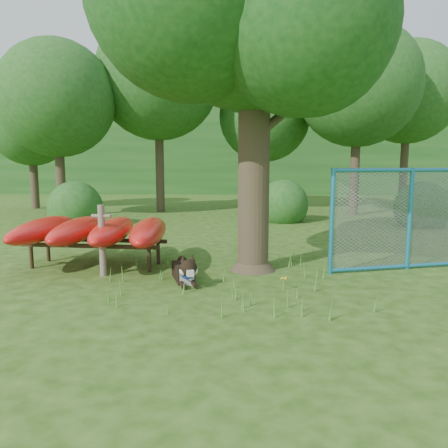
{
  "coord_description": "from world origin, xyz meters",
  "views": [
    {
      "loc": [
        0.53,
        -6.67,
        2.12
      ],
      "look_at": [
        0.2,
        1.2,
        1.0
      ],
      "focal_mm": 35.0,
      "sensor_mm": 36.0,
      "label": 1
    }
  ],
  "objects_px": {
    "husky_dog": "(185,271)",
    "oak_tree": "(253,0)",
    "kayak_rack": "(95,230)",
    "fence_section": "(410,219)"
  },
  "relations": [
    {
      "from": "husky_dog",
      "to": "oak_tree",
      "type": "bearing_deg",
      "value": 22.89
    },
    {
      "from": "kayak_rack",
      "to": "fence_section",
      "type": "height_order",
      "value": "fence_section"
    },
    {
      "from": "kayak_rack",
      "to": "husky_dog",
      "type": "height_order",
      "value": "kayak_rack"
    },
    {
      "from": "oak_tree",
      "to": "husky_dog",
      "type": "xyz_separation_m",
      "value": [
        -1.18,
        -1.0,
        -4.86
      ]
    },
    {
      "from": "kayak_rack",
      "to": "husky_dog",
      "type": "relative_size",
      "value": 2.4
    },
    {
      "from": "oak_tree",
      "to": "kayak_rack",
      "type": "bearing_deg",
      "value": 177.62
    },
    {
      "from": "kayak_rack",
      "to": "oak_tree",
      "type": "bearing_deg",
      "value": 2.09
    },
    {
      "from": "husky_dog",
      "to": "fence_section",
      "type": "relative_size",
      "value": 0.38
    },
    {
      "from": "oak_tree",
      "to": "fence_section",
      "type": "distance_m",
      "value": 5.13
    },
    {
      "from": "oak_tree",
      "to": "kayak_rack",
      "type": "distance_m",
      "value": 5.35
    }
  ]
}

